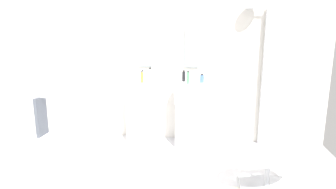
{
  "coord_description": "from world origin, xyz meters",
  "views": [
    {
      "loc": [
        0.64,
        -2.76,
        1.66
      ],
      "look_at": [
        0.15,
        0.55,
        0.95
      ],
      "focal_mm": 30.01,
      "sensor_mm": 36.0,
      "label": 1
    }
  ],
  "objects_px": {
    "soap_bottle_blue": "(202,79)",
    "pedestal_sink_left": "(142,109)",
    "shower_column": "(266,75)",
    "pedestal_sink_right": "(190,111)",
    "soap_bottle_black": "(184,76)",
    "soap_bottle_white": "(143,75)",
    "soap_bottle_clear": "(150,75)",
    "towel_rack": "(39,118)",
    "soap_bottle_green": "(188,78)",
    "lounge_chair": "(268,161)",
    "soap_bottle_amber": "(142,77)"
  },
  "relations": [
    {
      "from": "soap_bottle_blue",
      "to": "pedestal_sink_left",
      "type": "bearing_deg",
      "value": 179.85
    },
    {
      "from": "shower_column",
      "to": "pedestal_sink_left",
      "type": "bearing_deg",
      "value": -174.33
    },
    {
      "from": "pedestal_sink_right",
      "to": "soap_bottle_black",
      "type": "xyz_separation_m",
      "value": [
        -0.11,
        0.07,
        0.52
      ]
    },
    {
      "from": "soap_bottle_white",
      "to": "soap_bottle_clear",
      "type": "xyz_separation_m",
      "value": [
        0.14,
        -0.1,
        0.02
      ]
    },
    {
      "from": "towel_rack",
      "to": "soap_bottle_blue",
      "type": "height_order",
      "value": "soap_bottle_blue"
    },
    {
      "from": "soap_bottle_blue",
      "to": "shower_column",
      "type": "bearing_deg",
      "value": 11.21
    },
    {
      "from": "soap_bottle_blue",
      "to": "soap_bottle_black",
      "type": "relative_size",
      "value": 0.78
    },
    {
      "from": "pedestal_sink_right",
      "to": "soap_bottle_blue",
      "type": "bearing_deg",
      "value": -0.78
    },
    {
      "from": "towel_rack",
      "to": "soap_bottle_clear",
      "type": "relative_size",
      "value": 4.81
    },
    {
      "from": "pedestal_sink_left",
      "to": "soap_bottle_green",
      "type": "relative_size",
      "value": 5.57
    },
    {
      "from": "pedestal_sink_left",
      "to": "shower_column",
      "type": "xyz_separation_m",
      "value": [
        1.84,
        0.18,
        0.55
      ]
    },
    {
      "from": "soap_bottle_clear",
      "to": "soap_bottle_white",
      "type": "bearing_deg",
      "value": 144.03
    },
    {
      "from": "pedestal_sink_right",
      "to": "lounge_chair",
      "type": "relative_size",
      "value": 1.02
    },
    {
      "from": "pedestal_sink_right",
      "to": "towel_rack",
      "type": "bearing_deg",
      "value": -152.68
    },
    {
      "from": "soap_bottle_clear",
      "to": "soap_bottle_green",
      "type": "xyz_separation_m",
      "value": [
        0.6,
        -0.23,
        -0.0
      ]
    },
    {
      "from": "lounge_chair",
      "to": "soap_bottle_white",
      "type": "distance_m",
      "value": 2.29
    },
    {
      "from": "soap_bottle_amber",
      "to": "soap_bottle_green",
      "type": "xyz_separation_m",
      "value": [
        0.68,
        -0.03,
        0.01
      ]
    },
    {
      "from": "shower_column",
      "to": "soap_bottle_blue",
      "type": "relative_size",
      "value": 15.69
    },
    {
      "from": "pedestal_sink_right",
      "to": "soap_bottle_black",
      "type": "distance_m",
      "value": 0.53
    },
    {
      "from": "soap_bottle_green",
      "to": "soap_bottle_amber",
      "type": "bearing_deg",
      "value": 177.72
    },
    {
      "from": "soap_bottle_blue",
      "to": "soap_bottle_white",
      "type": "relative_size",
      "value": 0.87
    },
    {
      "from": "shower_column",
      "to": "pedestal_sink_right",
      "type": "bearing_deg",
      "value": -170.59
    },
    {
      "from": "shower_column",
      "to": "soap_bottle_clear",
      "type": "bearing_deg",
      "value": -176.44
    },
    {
      "from": "pedestal_sink_right",
      "to": "soap_bottle_clear",
      "type": "height_order",
      "value": "soap_bottle_clear"
    },
    {
      "from": "pedestal_sink_left",
      "to": "soap_bottle_amber",
      "type": "distance_m",
      "value": 0.54
    },
    {
      "from": "towel_rack",
      "to": "soap_bottle_clear",
      "type": "xyz_separation_m",
      "value": [
        1.23,
        1.03,
        0.44
      ]
    },
    {
      "from": "pedestal_sink_right",
      "to": "towel_rack",
      "type": "relative_size",
      "value": 1.13
    },
    {
      "from": "soap_bottle_white",
      "to": "soap_bottle_blue",
      "type": "bearing_deg",
      "value": -10.84
    },
    {
      "from": "towel_rack",
      "to": "soap_bottle_black",
      "type": "xyz_separation_m",
      "value": [
        1.74,
        1.03,
        0.42
      ]
    },
    {
      "from": "towel_rack",
      "to": "soap_bottle_clear",
      "type": "height_order",
      "value": "soap_bottle_clear"
    },
    {
      "from": "lounge_chair",
      "to": "pedestal_sink_left",
      "type": "bearing_deg",
      "value": 143.86
    },
    {
      "from": "soap_bottle_green",
      "to": "soap_bottle_white",
      "type": "bearing_deg",
      "value": 155.76
    },
    {
      "from": "pedestal_sink_right",
      "to": "shower_column",
      "type": "relative_size",
      "value": 0.52
    },
    {
      "from": "soap_bottle_white",
      "to": "soap_bottle_black",
      "type": "height_order",
      "value": "soap_bottle_black"
    },
    {
      "from": "pedestal_sink_right",
      "to": "soap_bottle_blue",
      "type": "relative_size",
      "value": 8.22
    },
    {
      "from": "soap_bottle_amber",
      "to": "soap_bottle_green",
      "type": "relative_size",
      "value": 0.89
    },
    {
      "from": "soap_bottle_black",
      "to": "pedestal_sink_right",
      "type": "bearing_deg",
      "value": -34.42
    },
    {
      "from": "pedestal_sink_left",
      "to": "soap_bottle_black",
      "type": "xyz_separation_m",
      "value": [
        0.63,
        0.07,
        0.52
      ]
    },
    {
      "from": "lounge_chair",
      "to": "soap_bottle_clear",
      "type": "relative_size",
      "value": 5.32
    },
    {
      "from": "soap_bottle_black",
      "to": "soap_bottle_clear",
      "type": "relative_size",
      "value": 0.85
    },
    {
      "from": "lounge_chair",
      "to": "soap_bottle_green",
      "type": "height_order",
      "value": "soap_bottle_green"
    },
    {
      "from": "towel_rack",
      "to": "soap_bottle_green",
      "type": "bearing_deg",
      "value": 23.67
    },
    {
      "from": "pedestal_sink_left",
      "to": "soap_bottle_amber",
      "type": "height_order",
      "value": "soap_bottle_amber"
    },
    {
      "from": "soap_bottle_amber",
      "to": "soap_bottle_white",
      "type": "distance_m",
      "value": 0.31
    },
    {
      "from": "lounge_chair",
      "to": "soap_bottle_amber",
      "type": "height_order",
      "value": "soap_bottle_amber"
    },
    {
      "from": "soap_bottle_black",
      "to": "shower_column",
      "type": "bearing_deg",
      "value": 5.17
    },
    {
      "from": "towel_rack",
      "to": "soap_bottle_green",
      "type": "xyz_separation_m",
      "value": [
        1.82,
        0.8,
        0.43
      ]
    },
    {
      "from": "lounge_chair",
      "to": "soap_bottle_green",
      "type": "relative_size",
      "value": 5.45
    },
    {
      "from": "soap_bottle_blue",
      "to": "soap_bottle_white",
      "type": "height_order",
      "value": "soap_bottle_white"
    },
    {
      "from": "pedestal_sink_right",
      "to": "soap_bottle_amber",
      "type": "xyz_separation_m",
      "value": [
        -0.7,
        -0.13,
        0.52
      ]
    }
  ]
}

